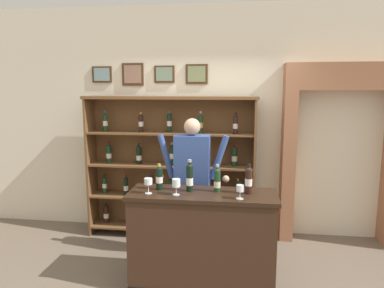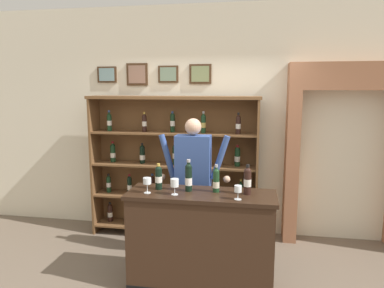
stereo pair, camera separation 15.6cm
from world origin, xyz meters
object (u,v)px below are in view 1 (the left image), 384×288
at_px(tasting_bottle_prosecco, 249,180).
at_px(wine_glass_center, 148,182).
at_px(wine_shelf, 171,164).
at_px(shopkeeper, 192,174).
at_px(tasting_counter, 202,240).
at_px(wine_glass_spare, 176,184).
at_px(tasting_bottle_super_tuscan, 159,177).
at_px(tasting_bottle_riserva, 217,180).
at_px(tasting_bottle_rosso, 190,177).
at_px(wine_glass_left, 240,189).

distance_m(tasting_bottle_prosecco, wine_glass_center, 1.00).
relative_size(wine_shelf, shopkeeper, 1.36).
height_order(tasting_counter, wine_glass_spare, wine_glass_spare).
bearing_deg(tasting_bottle_prosecco, tasting_counter, -176.07).
relative_size(shopkeeper, tasting_bottle_super_tuscan, 6.28).
xyz_separation_m(shopkeeper, tasting_bottle_super_tuscan, (-0.27, -0.52, 0.09)).
bearing_deg(wine_glass_center, tasting_bottle_prosecco, 7.38).
bearing_deg(tasting_bottle_super_tuscan, tasting_bottle_riserva, 0.38).
bearing_deg(wine_shelf, tasting_bottle_riserva, -59.41).
distance_m(shopkeeper, wine_glass_spare, 0.69).
relative_size(wine_shelf, wine_glass_spare, 14.39).
xyz_separation_m(tasting_counter, wine_glass_spare, (-0.25, -0.11, 0.62)).
distance_m(tasting_bottle_prosecco, wine_glass_spare, 0.72).
xyz_separation_m(tasting_bottle_super_tuscan, tasting_bottle_riserva, (0.60, 0.00, -0.01)).
distance_m(shopkeeper, tasting_bottle_rosso, 0.54).
height_order(tasting_bottle_riserva, wine_glass_center, tasting_bottle_riserva).
distance_m(tasting_bottle_super_tuscan, tasting_bottle_prosecco, 0.91).
relative_size(tasting_bottle_prosecco, wine_glass_spare, 1.87).
relative_size(tasting_counter, wine_glass_spare, 9.25).
distance_m(tasting_bottle_super_tuscan, tasting_bottle_riserva, 0.60).
height_order(wine_glass_spare, wine_glass_center, wine_glass_spare).
relative_size(tasting_bottle_prosecco, wine_glass_center, 1.93).
bearing_deg(tasting_bottle_rosso, wine_glass_center, -160.68).
bearing_deg(wine_glass_spare, tasting_bottle_super_tuscan, 141.89).
relative_size(tasting_counter, tasting_bottle_rosso, 4.53).
xyz_separation_m(tasting_bottle_rosso, tasting_bottle_prosecco, (0.59, -0.01, -0.01)).
relative_size(tasting_counter, tasting_bottle_super_tuscan, 5.49).
distance_m(wine_shelf, wine_glass_center, 1.36).
bearing_deg(tasting_bottle_riserva, tasting_bottle_rosso, -176.24).
bearing_deg(wine_glass_center, tasting_bottle_riserva, 13.09).
bearing_deg(wine_glass_left, tasting_bottle_rosso, 159.07).
bearing_deg(wine_shelf, tasting_bottle_super_tuscan, -84.71).
distance_m(wine_glass_spare, wine_glass_center, 0.28).
xyz_separation_m(shopkeeper, wine_glass_left, (0.55, -0.73, 0.05)).
relative_size(tasting_counter, wine_glass_center, 9.55).
height_order(tasting_bottle_super_tuscan, wine_glass_spare, tasting_bottle_super_tuscan).
relative_size(shopkeeper, tasting_bottle_rosso, 5.18).
relative_size(shopkeeper, wine_glass_center, 10.91).
relative_size(shopkeeper, wine_glass_left, 12.50).
bearing_deg(shopkeeper, wine_glass_left, -52.70).
distance_m(shopkeeper, tasting_bottle_prosecco, 0.84).
relative_size(wine_shelf, tasting_bottle_riserva, 8.18).
height_order(tasting_bottle_rosso, tasting_bottle_prosecco, tasting_bottle_rosso).
relative_size(tasting_bottle_super_tuscan, wine_glass_left, 1.99).
distance_m(tasting_bottle_riserva, wine_glass_center, 0.69).
distance_m(wine_shelf, tasting_counter, 1.48).
height_order(wine_shelf, tasting_counter, wine_shelf).
height_order(wine_shelf, wine_glass_left, wine_shelf).
bearing_deg(tasting_bottle_super_tuscan, tasting_bottle_prosecco, -1.58).
bearing_deg(wine_glass_center, wine_shelf, 91.46).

